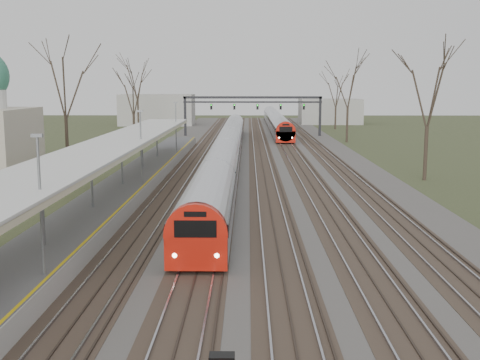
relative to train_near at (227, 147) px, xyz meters
name	(u,v)px	position (x,y,z in m)	size (l,w,h in m)	color
track_bed	(255,160)	(2.76, 0.89, -1.42)	(24.00, 160.00, 0.22)	#474442
platform	(132,183)	(-6.55, -16.61, -0.98)	(3.50, 69.00, 1.00)	#9E9B93
canopy	(118,143)	(-6.55, -21.12, 2.45)	(4.10, 50.00, 3.11)	slate
signal_gantry	(253,104)	(2.79, 30.88, 3.43)	(21.00, 0.59, 6.08)	black
tree_west_far	(64,82)	(-14.50, -6.11, 6.54)	(5.50, 5.50, 11.33)	#2D231C
tree_east_far	(429,91)	(16.50, -12.11, 5.81)	(5.00, 5.00, 10.30)	#2D231C
train_near	(227,147)	(0.00, 0.00, 0.00)	(2.62, 75.21, 3.05)	#B8BAC3
train_far	(276,120)	(7.00, 47.40, 0.00)	(2.62, 60.21, 3.05)	#B8BAC3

